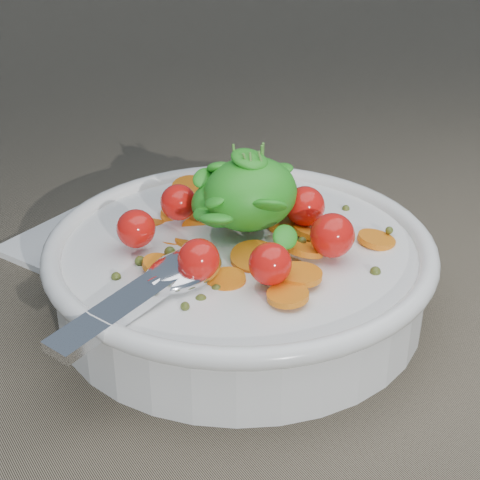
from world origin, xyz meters
TOP-DOWN VIEW (x-y plane):
  - ground at (0.00, 0.00)m, footprint 6.00×6.00m
  - bowl at (0.02, 0.02)m, footprint 0.32×0.30m
  - napkin at (-0.02, 0.17)m, footprint 0.21×0.19m

SIDE VIEW (x-z plane):
  - ground at x=0.00m, z-range 0.00..0.00m
  - napkin at x=-0.02m, z-range 0.00..0.01m
  - bowl at x=0.02m, z-range -0.03..0.10m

